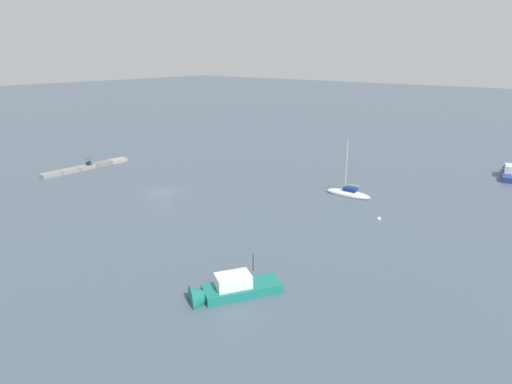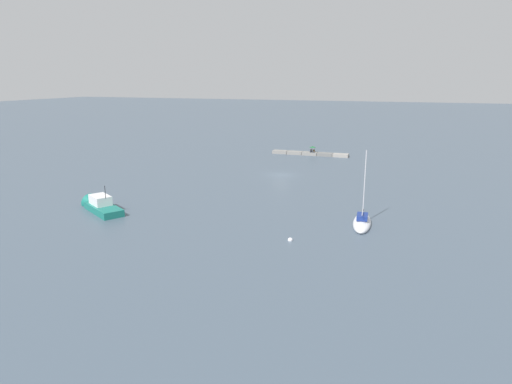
{
  "view_description": "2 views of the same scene",
  "coord_description": "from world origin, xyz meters",
  "px_view_note": "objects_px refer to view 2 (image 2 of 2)",
  "views": [
    {
      "loc": [
        37.36,
        48.1,
        19.25
      ],
      "look_at": [
        -1.46,
        16.36,
        3.01
      ],
      "focal_mm": 30.05,
      "sensor_mm": 36.0,
      "label": 1
    },
    {
      "loc": [
        -20.53,
        68.8,
        15.35
      ],
      "look_at": [
        -4.06,
        23.05,
        3.01
      ],
      "focal_mm": 31.55,
      "sensor_mm": 36.0,
      "label": 2
    }
  ],
  "objects_px": {
    "umbrella_open_green": "(313,147)",
    "motorboat_teal_near": "(100,206)",
    "person_seated_brown_left": "(314,151)",
    "mooring_buoy_near": "(290,240)",
    "sailboat_white_mid": "(362,222)",
    "person_seated_dark_right": "(311,151)"
  },
  "relations": [
    {
      "from": "person_seated_dark_right",
      "to": "motorboat_teal_near",
      "type": "height_order",
      "value": "motorboat_teal_near"
    },
    {
      "from": "umbrella_open_green",
      "to": "motorboat_teal_near",
      "type": "relative_size",
      "value": 0.17
    },
    {
      "from": "umbrella_open_green",
      "to": "sailboat_white_mid",
      "type": "relative_size",
      "value": 0.15
    },
    {
      "from": "motorboat_teal_near",
      "to": "mooring_buoy_near",
      "type": "xyz_separation_m",
      "value": [
        -24.35,
        2.45,
        -0.37
      ]
    },
    {
      "from": "sailboat_white_mid",
      "to": "motorboat_teal_near",
      "type": "height_order",
      "value": "sailboat_white_mid"
    },
    {
      "from": "person_seated_brown_left",
      "to": "motorboat_teal_near",
      "type": "relative_size",
      "value": 0.09
    },
    {
      "from": "person_seated_dark_right",
      "to": "sailboat_white_mid",
      "type": "distance_m",
      "value": 45.16
    },
    {
      "from": "person_seated_dark_right",
      "to": "umbrella_open_green",
      "type": "height_order",
      "value": "umbrella_open_green"
    },
    {
      "from": "sailboat_white_mid",
      "to": "mooring_buoy_near",
      "type": "bearing_deg",
      "value": -133.72
    },
    {
      "from": "umbrella_open_green",
      "to": "motorboat_teal_near",
      "type": "xyz_separation_m",
      "value": [
        15.17,
        47.34,
        -1.3
      ]
    },
    {
      "from": "person_seated_brown_left",
      "to": "umbrella_open_green",
      "type": "distance_m",
      "value": 0.9
    },
    {
      "from": "person_seated_dark_right",
      "to": "mooring_buoy_near",
      "type": "relative_size",
      "value": 1.5
    },
    {
      "from": "person_seated_brown_left",
      "to": "motorboat_teal_near",
      "type": "distance_m",
      "value": 49.83
    },
    {
      "from": "sailboat_white_mid",
      "to": "mooring_buoy_near",
      "type": "height_order",
      "value": "sailboat_white_mid"
    },
    {
      "from": "mooring_buoy_near",
      "to": "person_seated_brown_left",
      "type": "bearing_deg",
      "value": -79.87
    },
    {
      "from": "umbrella_open_green",
      "to": "sailboat_white_mid",
      "type": "bearing_deg",
      "value": 109.6
    },
    {
      "from": "umbrella_open_green",
      "to": "sailboat_white_mid",
      "type": "xyz_separation_m",
      "value": [
        -15.14,
        42.53,
        -1.44
      ]
    },
    {
      "from": "sailboat_white_mid",
      "to": "mooring_buoy_near",
      "type": "distance_m",
      "value": 9.4
    },
    {
      "from": "umbrella_open_green",
      "to": "mooring_buoy_near",
      "type": "relative_size",
      "value": 2.67
    },
    {
      "from": "sailboat_white_mid",
      "to": "motorboat_teal_near",
      "type": "xyz_separation_m",
      "value": [
        30.32,
        4.81,
        0.13
      ]
    },
    {
      "from": "person_seated_brown_left",
      "to": "umbrella_open_green",
      "type": "bearing_deg",
      "value": 9.09
    },
    {
      "from": "person_seated_brown_left",
      "to": "mooring_buoy_near",
      "type": "bearing_deg",
      "value": 102.94
    }
  ]
}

